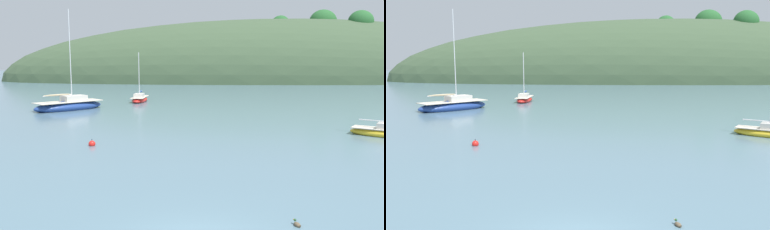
% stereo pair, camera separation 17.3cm
% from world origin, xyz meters
% --- Properties ---
extents(far_shoreline_hill, '(150.00, 36.00, 34.68)m').
position_xyz_m(far_shoreline_hill, '(25.04, 93.65, 0.05)').
color(far_shoreline_hill, '#384C33').
rests_on(far_shoreline_hill, ground).
extents(sailboat_orange_cutter, '(7.55, 7.49, 11.27)m').
position_xyz_m(sailboat_orange_cutter, '(-13.80, 32.82, 0.47)').
color(sailboat_orange_cutter, navy).
rests_on(sailboat_orange_cutter, ground).
extents(sailboat_cream_ketch, '(4.60, 3.81, 6.52)m').
position_xyz_m(sailboat_cream_ketch, '(13.82, 17.42, 0.30)').
color(sailboat_cream_ketch, gold).
rests_on(sailboat_cream_ketch, ground).
extents(sailboat_blue_center, '(2.10, 5.42, 6.66)m').
position_xyz_m(sailboat_blue_center, '(-7.09, 41.48, 0.34)').
color(sailboat_blue_center, red).
rests_on(sailboat_blue_center, ground).
extents(mooring_buoy_channel, '(0.44, 0.44, 0.54)m').
position_xyz_m(mooring_buoy_channel, '(-6.63, 14.18, 0.12)').
color(mooring_buoy_channel, red).
rests_on(mooring_buoy_channel, ground).
extents(duck_trailing, '(0.27, 0.42, 0.24)m').
position_xyz_m(duck_trailing, '(3.40, 1.64, 0.05)').
color(duck_trailing, brown).
rests_on(duck_trailing, ground).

